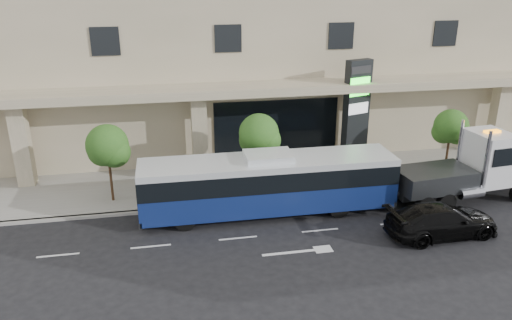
{
  "coord_description": "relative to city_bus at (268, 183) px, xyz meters",
  "views": [
    {
      "loc": [
        -7.05,
        -21.8,
        11.62
      ],
      "look_at": [
        -2.47,
        2.0,
        2.51
      ],
      "focal_mm": 35.0,
      "sensor_mm": 36.0,
      "label": 1
    }
  ],
  "objects": [
    {
      "name": "black_sedan",
      "position": [
        7.49,
        -3.86,
        -0.89
      ],
      "size": [
        5.45,
        2.43,
        1.55
      ],
      "primitive_type": "imported",
      "rotation": [
        0.0,
        0.0,
        1.62
      ],
      "color": "black",
      "rests_on": "ground"
    },
    {
      "name": "tree_mid",
      "position": [
        0.09,
        2.73,
        1.6
      ],
      "size": [
        2.28,
        2.2,
        4.38
      ],
      "color": "#422B19",
      "rests_on": "sidewalk"
    },
    {
      "name": "city_bus",
      "position": [
        0.0,
        0.0,
        0.0
      ],
      "size": [
        12.92,
        2.84,
        3.27
      ],
      "rotation": [
        0.0,
        0.0,
        -0.01
      ],
      "color": "black",
      "rests_on": "ground"
    },
    {
      "name": "tow_truck",
      "position": [
        11.17,
        -0.46,
        0.07
      ],
      "size": [
        9.31,
        3.05,
        4.22
      ],
      "rotation": [
        0.0,
        0.0,
        0.1
      ],
      "color": "#2D3033",
      "rests_on": "ground"
    },
    {
      "name": "tree_left",
      "position": [
        -7.91,
        2.73,
        1.45
      ],
      "size": [
        2.27,
        2.2,
        4.22
      ],
      "color": "#422B19",
      "rests_on": "sidewalk"
    },
    {
      "name": "sidewalk",
      "position": [
        2.06,
        4.14,
        -1.59
      ],
      "size": [
        120.0,
        6.0,
        0.15
      ],
      "primitive_type": "cube",
      "color": "gray",
      "rests_on": "ground"
    },
    {
      "name": "curb",
      "position": [
        2.06,
        1.14,
        -1.59
      ],
      "size": [
        120.0,
        0.3,
        0.15
      ],
      "primitive_type": "cube",
      "color": "gray",
      "rests_on": "ground"
    },
    {
      "name": "tree_right",
      "position": [
        11.59,
        2.73,
        1.37
      ],
      "size": [
        2.1,
        2.0,
        4.04
      ],
      "color": "#422B19",
      "rests_on": "sidewalk"
    },
    {
      "name": "signage_pylon",
      "position": [
        6.64,
        5.26,
        1.87
      ],
      "size": [
        1.76,
        1.08,
        6.67
      ],
      "rotation": [
        0.0,
        0.0,
        0.31
      ],
      "color": "black",
      "rests_on": "sidewalk"
    },
    {
      "name": "ground",
      "position": [
        2.06,
        -0.86,
        -1.66
      ],
      "size": [
        120.0,
        120.0,
        0.0
      ],
      "primitive_type": "plane",
      "color": "black",
      "rests_on": "ground"
    }
  ]
}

